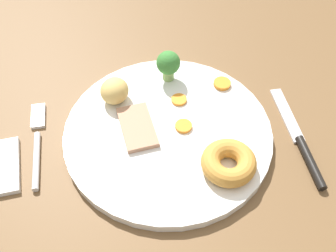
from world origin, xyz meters
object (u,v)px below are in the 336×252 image
(carrot_coin_back, at_px, (184,126))
(meat_slice_main, at_px, (137,127))
(dinner_plate, at_px, (168,133))
(yorkshire_pudding, at_px, (229,163))
(knife, at_px, (301,144))
(roast_potato_left, at_px, (114,91))
(carrot_coin_front, at_px, (179,100))
(fork, at_px, (37,141))
(carrot_coin_side, at_px, (222,84))
(broccoli_floret, at_px, (168,64))

(carrot_coin_back, bearing_deg, meat_slice_main, 176.10)
(dinner_plate, distance_m, yorkshire_pudding, 0.10)
(knife, bearing_deg, carrot_coin_back, 72.35)
(roast_potato_left, distance_m, carrot_coin_front, 0.10)
(carrot_coin_back, xyz_separation_m, fork, (-0.21, 0.01, -0.01))
(yorkshire_pudding, relative_size, knife, 0.40)
(carrot_coin_side, bearing_deg, fork, -165.76)
(roast_potato_left, height_order, carrot_coin_side, roast_potato_left)
(dinner_plate, relative_size, knife, 1.60)
(dinner_plate, relative_size, carrot_coin_back, 12.19)
(broccoli_floret, bearing_deg, carrot_coin_side, -16.71)
(dinner_plate, height_order, roast_potato_left, roast_potato_left)
(yorkshire_pudding, relative_size, fork, 0.48)
(carrot_coin_back, bearing_deg, broccoli_floret, 95.87)
(roast_potato_left, relative_size, carrot_coin_back, 1.83)
(yorkshire_pudding, bearing_deg, knife, 16.95)
(carrot_coin_side, bearing_deg, carrot_coin_back, -132.67)
(meat_slice_main, relative_size, roast_potato_left, 1.79)
(dinner_plate, bearing_deg, knife, -11.40)
(carrot_coin_back, bearing_deg, carrot_coin_side, 47.33)
(dinner_plate, height_order, broccoli_floret, broccoli_floret)
(roast_potato_left, bearing_deg, broccoli_floret, 23.43)
(carrot_coin_front, bearing_deg, meat_slice_main, -144.38)
(yorkshire_pudding, bearing_deg, meat_slice_main, 145.02)
(carrot_coin_front, distance_m, carrot_coin_back, 0.05)
(fork, bearing_deg, dinner_plate, -96.02)
(meat_slice_main, distance_m, fork, 0.14)
(roast_potato_left, height_order, knife, roast_potato_left)
(meat_slice_main, height_order, carrot_coin_front, meat_slice_main)
(dinner_plate, relative_size, yorkshire_pudding, 4.06)
(roast_potato_left, relative_size, broccoli_floret, 0.88)
(meat_slice_main, xyz_separation_m, yorkshire_pudding, (0.11, -0.08, 0.01))
(carrot_coin_front, relative_size, knife, 0.13)
(dinner_plate, distance_m, fork, 0.19)
(carrot_coin_front, xyz_separation_m, carrot_coin_side, (0.07, 0.03, 0.00))
(dinner_plate, xyz_separation_m, carrot_coin_back, (0.02, 0.00, 0.01))
(carrot_coin_back, bearing_deg, dinner_plate, -171.60)
(fork, bearing_deg, knife, -100.31)
(broccoli_floret, bearing_deg, carrot_coin_back, -84.13)
(carrot_coin_side, height_order, broccoli_floret, broccoli_floret)
(dinner_plate, height_order, yorkshire_pudding, yorkshire_pudding)
(dinner_plate, xyz_separation_m, yorkshire_pudding, (0.07, -0.07, 0.02))
(carrot_coin_side, relative_size, knife, 0.14)
(carrot_coin_side, relative_size, fork, 0.17)
(meat_slice_main, relative_size, fork, 0.52)
(broccoli_floret, bearing_deg, dinner_plate, -96.67)
(roast_potato_left, distance_m, carrot_coin_side, 0.17)
(dinner_plate, bearing_deg, fork, 177.13)
(carrot_coin_front, bearing_deg, fork, -167.67)
(meat_slice_main, xyz_separation_m, carrot_coin_front, (0.07, 0.05, -0.00))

